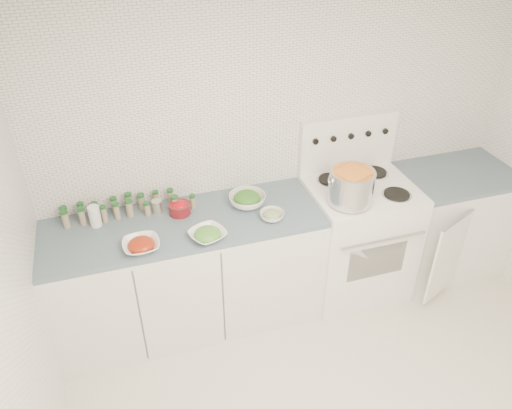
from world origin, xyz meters
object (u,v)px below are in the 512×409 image
stock_pot (351,185)px  stove (355,235)px  bowl_snowpea (208,234)px  bowl_tomato (141,245)px

stock_pot → stove: bearing=41.0°
stove → bowl_snowpea: 1.29m
bowl_tomato → stock_pot: bearing=1.6°
stock_pot → bowl_tomato: (-1.42, -0.04, -0.14)m
bowl_snowpea → stock_pot: bearing=3.3°
stock_pot → bowl_snowpea: stock_pot is taller
stove → stock_pot: size_ratio=4.18×
bowl_snowpea → bowl_tomato: bearing=177.4°
stove → bowl_tomato: size_ratio=5.91×
stock_pot → bowl_snowpea: bearing=-176.7°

